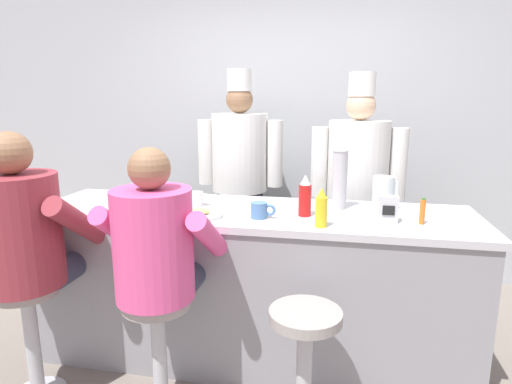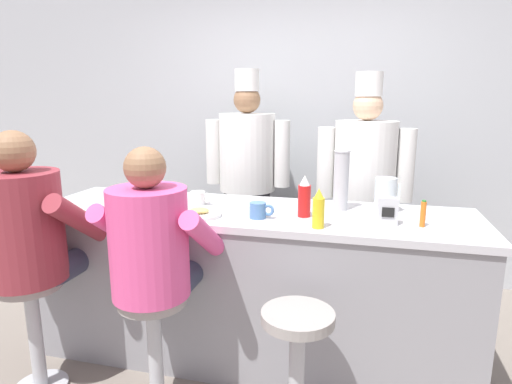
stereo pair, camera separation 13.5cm
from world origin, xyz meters
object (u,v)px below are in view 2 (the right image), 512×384
coffee_mug_white (198,198)px  cook_in_whites_near (247,171)px  cup_stack_steel (341,180)px  diner_seated_pink (153,251)px  water_pitcher_clear (385,195)px  napkin_dispenser_chrome (388,211)px  empty_stool_round (297,355)px  breakfast_plate (200,214)px  diner_seated_maroon (28,234)px  mustard_bottle_yellow (318,210)px  coffee_mug_blue (259,210)px  cereal_bowl (135,199)px  ketchup_bottle_red (304,197)px  hot_sauce_bottle_orange (423,214)px  cook_in_whites_far (364,184)px

coffee_mug_white → cook_in_whites_near: 0.98m
cup_stack_steel → diner_seated_pink: size_ratio=0.26×
water_pitcher_clear → napkin_dispenser_chrome: 0.28m
napkin_dispenser_chrome → empty_stool_round: size_ratio=0.22×
breakfast_plate → napkin_dispenser_chrome: 1.04m
napkin_dispenser_chrome → diner_seated_maroon: 1.92m
water_pitcher_clear → empty_stool_round: 1.08m
mustard_bottle_yellow → empty_stool_round: bearing=-96.5°
coffee_mug_blue → coffee_mug_white: 0.50m
cup_stack_steel → cereal_bowl: bearing=-172.4°
ketchup_bottle_red → hot_sauce_bottle_orange: 0.63m
hot_sauce_bottle_orange → mustard_bottle_yellow: bearing=-163.6°
hot_sauce_bottle_orange → cereal_bowl: bearing=177.3°
cup_stack_steel → cook_in_whites_near: (-0.83, 0.89, -0.12)m
empty_stool_round → cook_in_whites_far: bearing=79.8°
cup_stack_steel → diner_seated_pink: (-0.86, -0.74, -0.26)m
water_pitcher_clear → diner_seated_maroon: bearing=-157.6°
cereal_bowl → empty_stool_round: cereal_bowl is taller
mustard_bottle_yellow → diner_seated_maroon: diner_seated_maroon is taller
coffee_mug_white → cup_stack_steel: cup_stack_steel is taller
mustard_bottle_yellow → cereal_bowl: mustard_bottle_yellow is taller
cereal_bowl → cook_in_whites_near: size_ratio=0.08×
empty_stool_round → diner_seated_pink: bearing=177.5°
mustard_bottle_yellow → coffee_mug_white: size_ratio=1.46×
ketchup_bottle_red → empty_stool_round: ketchup_bottle_red is taller
cereal_bowl → diner_seated_maroon: size_ratio=0.10×
ketchup_bottle_red → cereal_bowl: (-1.09, 0.04, -0.08)m
breakfast_plate → coffee_mug_white: 0.28m
hot_sauce_bottle_orange → cereal_bowl: 1.72m
cereal_bowl → napkin_dispenser_chrome: size_ratio=1.03×
hot_sauce_bottle_orange → breakfast_plate: 1.21m
diner_seated_pink → cereal_bowl: bearing=126.3°
cereal_bowl → cook_in_whites_far: bearing=31.4°
water_pitcher_clear → breakfast_plate: size_ratio=0.80×
cook_in_whites_near → coffee_mug_blue: bearing=-71.7°
cereal_bowl → coffee_mug_white: bearing=11.7°
hot_sauce_bottle_orange → napkin_dispenser_chrome: bearing=178.9°
hot_sauce_bottle_orange → cup_stack_steel: (-0.44, 0.25, 0.11)m
coffee_mug_blue → cereal_bowl: bearing=171.1°
cereal_bowl → napkin_dispenser_chrome: napkin_dispenser_chrome is taller
ketchup_bottle_red → diner_seated_maroon: diner_seated_maroon is taller
hot_sauce_bottle_orange → cup_stack_steel: size_ratio=0.40×
cup_stack_steel → empty_stool_round: size_ratio=0.54×
coffee_mug_white → cup_stack_steel: size_ratio=0.40×
coffee_mug_white → empty_stool_round: size_ratio=0.22×
cup_stack_steel → empty_stool_round: 1.05m
cereal_bowl → coffee_mug_blue: (0.85, -0.13, 0.02)m
diner_seated_pink → water_pitcher_clear: bearing=34.4°
mustard_bottle_yellow → diner_seated_pink: (-0.77, -0.33, -0.18)m
breakfast_plate → cereal_bowl: cereal_bowl is taller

